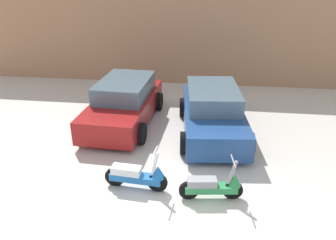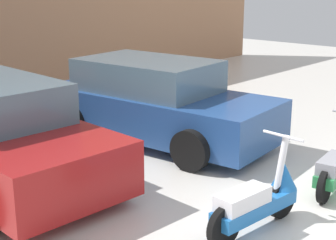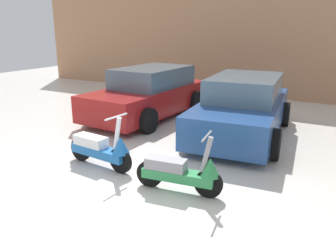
{
  "view_description": "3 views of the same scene",
  "coord_description": "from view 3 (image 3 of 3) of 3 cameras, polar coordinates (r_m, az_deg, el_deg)",
  "views": [
    {
      "loc": [
        0.61,
        -4.89,
        4.43
      ],
      "look_at": [
        -0.32,
        2.56,
        0.95
      ],
      "focal_mm": 35.0,
      "sensor_mm": 36.0,
      "label": 1
    },
    {
      "loc": [
        -5.14,
        -1.74,
        2.63
      ],
      "look_at": [
        -0.42,
        2.56,
        0.85
      ],
      "focal_mm": 55.0,
      "sensor_mm": 36.0,
      "label": 2
    },
    {
      "loc": [
        2.83,
        -3.17,
        2.35
      ],
      "look_at": [
        -0.05,
        2.02,
        0.69
      ],
      "focal_mm": 35.0,
      "sensor_mm": 36.0,
      "label": 3
    }
  ],
  "objects": [
    {
      "name": "ground_plane",
      "position": [
        4.86,
        -11.39,
        -13.69
      ],
      "size": [
        28.0,
        28.0,
        0.0
      ],
      "primitive_type": "plane",
      "color": "silver"
    },
    {
      "name": "wall_back",
      "position": [
        11.94,
        15.79,
        13.55
      ],
      "size": [
        19.6,
        0.12,
        4.08
      ],
      "primitive_type": "cube",
      "color": "tan",
      "rests_on": "ground_plane"
    },
    {
      "name": "scooter_front_left",
      "position": [
        5.82,
        -11.45,
        -4.84
      ],
      "size": [
        1.42,
        0.51,
        0.99
      ],
      "rotation": [
        0.0,
        0.0,
        -0.09
      ],
      "color": "black",
      "rests_on": "ground_plane"
    },
    {
      "name": "scooter_front_right",
      "position": [
        4.86,
        2.46,
        -8.96
      ],
      "size": [
        1.34,
        0.49,
        0.94
      ],
      "rotation": [
        0.0,
        0.0,
        0.13
      ],
      "color": "black",
      "rests_on": "ground_plane"
    },
    {
      "name": "car_rear_left",
      "position": [
        9.02,
        -3.29,
        4.64
      ],
      "size": [
        2.06,
        4.02,
        1.34
      ],
      "rotation": [
        0.0,
        0.0,
        -1.62
      ],
      "color": "maroon",
      "rests_on": "ground_plane"
    },
    {
      "name": "car_rear_center",
      "position": [
        7.6,
        12.89,
        2.15
      ],
      "size": [
        2.18,
        4.05,
        1.33
      ],
      "rotation": [
        0.0,
        0.0,
        -1.47
      ],
      "color": "navy",
      "rests_on": "ground_plane"
    }
  ]
}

